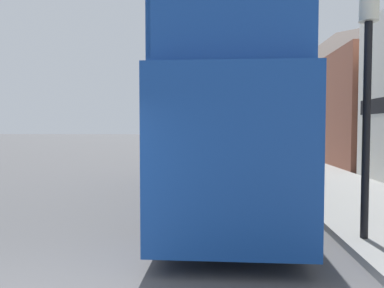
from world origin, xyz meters
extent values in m
plane|color=#4C4C4F|center=(0.00, 21.00, 0.00)|extent=(144.00, 144.00, 0.00)
cube|color=gray|center=(6.53, 18.00, 0.07)|extent=(3.54, 108.00, 0.14)
cube|color=#935642|center=(11.30, 24.70, 2.86)|extent=(6.00, 23.97, 5.72)
pyramid|color=#473D38|center=(11.30, 24.70, 7.31)|extent=(6.00, 23.97, 3.17)
cube|color=#19479E|center=(2.84, 6.77, 1.61)|extent=(2.53, 10.69, 2.66)
cube|color=yellow|center=(2.83, 6.23, 1.75)|extent=(2.49, 5.89, 0.45)
cube|color=black|center=(2.84, 6.77, 2.44)|extent=(2.55, 9.84, 0.70)
cube|color=#19479E|center=(2.84, 6.77, 2.99)|extent=(2.52, 9.84, 0.10)
cube|color=#19479E|center=(1.67, 6.78, 3.62)|extent=(0.18, 9.81, 1.16)
cube|color=#19479E|center=(4.01, 6.75, 3.62)|extent=(0.18, 9.81, 1.16)
cube|color=#19479E|center=(2.78, 1.90, 3.62)|extent=(2.41, 0.10, 1.16)
cube|color=#19479E|center=(2.89, 10.93, 3.62)|extent=(2.42, 1.52, 1.16)
cylinder|color=black|center=(1.79, 10.09, 0.51)|extent=(0.29, 1.03, 1.03)
cylinder|color=black|center=(3.96, 10.06, 0.51)|extent=(0.29, 1.03, 1.03)
cylinder|color=black|center=(1.72, 3.69, 0.51)|extent=(0.29, 1.03, 1.03)
cylinder|color=black|center=(3.89, 3.66, 0.51)|extent=(0.29, 1.03, 1.03)
cube|color=#9E9EA3|center=(3.65, 15.20, 0.58)|extent=(1.80, 4.25, 0.82)
cube|color=black|center=(3.65, 15.07, 1.28)|extent=(1.55, 2.05, 0.59)
cylinder|color=black|center=(2.83, 16.49, 0.31)|extent=(0.21, 0.63, 0.62)
cylinder|color=black|center=(4.41, 16.52, 0.31)|extent=(0.21, 0.63, 0.62)
cylinder|color=black|center=(2.88, 13.88, 0.31)|extent=(0.21, 0.63, 0.62)
cylinder|color=black|center=(4.46, 13.90, 0.31)|extent=(0.21, 0.63, 0.62)
cylinder|color=black|center=(5.16, 3.14, 1.99)|extent=(0.13, 0.13, 3.71)
cylinder|color=silver|center=(5.16, 3.14, 4.07)|extent=(0.32, 0.32, 0.45)
cylinder|color=black|center=(5.16, 11.23, 1.96)|extent=(0.13, 0.13, 3.63)
cylinder|color=silver|center=(5.16, 11.23, 4.00)|extent=(0.32, 0.32, 0.45)
cone|color=black|center=(5.16, 11.23, 4.33)|extent=(0.35, 0.35, 0.22)
cylinder|color=black|center=(5.12, 19.33, 2.23)|extent=(0.13, 0.13, 4.19)
cylinder|color=silver|center=(5.12, 19.33, 4.55)|extent=(0.32, 0.32, 0.45)
cone|color=black|center=(5.12, 19.33, 4.89)|extent=(0.35, 0.35, 0.22)
camera|label=1|loc=(2.58, -3.45, 2.08)|focal=35.00mm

